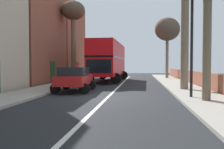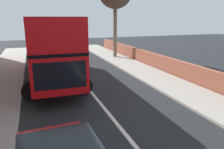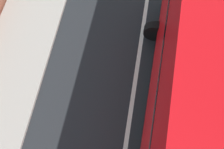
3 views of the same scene
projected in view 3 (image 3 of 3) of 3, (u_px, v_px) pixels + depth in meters
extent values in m
cube|color=red|center=(190.00, 132.00, 6.02)|extent=(2.75, 11.25, 1.70)
cube|color=black|center=(204.00, 130.00, 5.14)|extent=(2.78, 11.14, 0.16)
cube|color=red|center=(220.00, 126.00, 4.36)|extent=(2.75, 11.25, 1.50)
cylinder|color=black|center=(156.00, 32.00, 8.35)|extent=(1.01, 0.32, 1.00)
cylinder|color=black|center=(221.00, 43.00, 8.18)|extent=(1.01, 0.32, 1.00)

